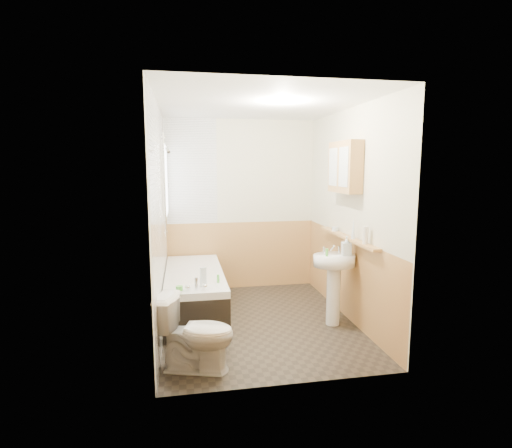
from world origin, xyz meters
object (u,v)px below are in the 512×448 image
at_px(toilet, 196,334).
at_px(sink, 334,275).
at_px(medicine_cabinet, 345,167).
at_px(bathtub, 195,291).
at_px(pine_shelf, 347,237).

xyz_separation_m(toilet, sink, (1.60, 0.77, 0.25)).
relative_size(toilet, medicine_cabinet, 1.06).
bearing_deg(medicine_cabinet, bathtub, 164.47).
bearing_deg(bathtub, pine_shelf, -17.29).
relative_size(bathtub, pine_shelf, 1.18).
relative_size(bathtub, sink, 1.92).
xyz_separation_m(bathtub, pine_shelf, (1.77, -0.55, 0.72)).
height_order(bathtub, sink, sink).
relative_size(sink, medicine_cabinet, 1.42).
distance_m(bathtub, medicine_cabinet, 2.38).
distance_m(bathtub, sink, 1.74).
height_order(sink, medicine_cabinet, medicine_cabinet).
height_order(toilet, medicine_cabinet, medicine_cabinet).
bearing_deg(toilet, medicine_cabinet, -44.65).
bearing_deg(pine_shelf, sink, -147.29).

